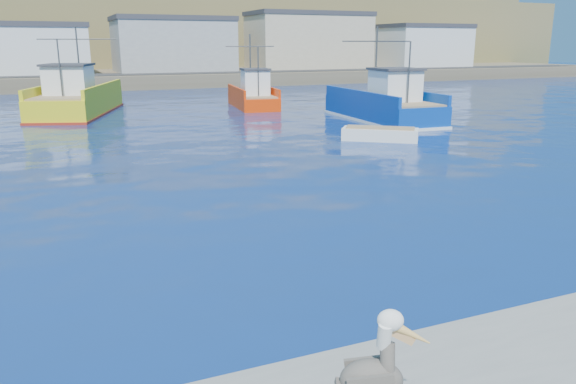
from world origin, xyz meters
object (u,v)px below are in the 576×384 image
object	(u,v)px
trawler_blue	(384,106)
trawler_yellow_b	(77,100)
skiff_mid	(380,135)
pelican	(375,371)
skiff_far	(353,100)
boat_orange	(253,96)

from	to	relation	value
trawler_blue	trawler_yellow_b	bearing A→B (deg)	148.39
skiff_mid	pelican	size ratio (longest dim) A/B	2.75
skiff_mid	skiff_far	xyz separation A→B (m)	(8.81, 18.63, -0.05)
skiff_far	skiff_mid	bearing A→B (deg)	-115.32
skiff_mid	pelican	world-z (taller)	pelican
trawler_yellow_b	skiff_far	distance (m)	23.76
boat_orange	pelican	distance (m)	41.60
boat_orange	pelican	size ratio (longest dim) A/B	5.38
trawler_blue	skiff_mid	world-z (taller)	trawler_blue
trawler_yellow_b	trawler_blue	xyz separation A→B (m)	(19.65, -12.10, -0.07)
trawler_yellow_b	pelican	size ratio (longest dim) A/B	8.59
trawler_yellow_b	trawler_blue	size ratio (longest dim) A/B	1.16
boat_orange	trawler_yellow_b	bearing A→B (deg)	177.10
trawler_yellow_b	boat_orange	size ratio (longest dim) A/B	1.60
trawler_yellow_b	pelican	xyz separation A→B (m)	(1.47, -40.38, 0.05)
trawler_blue	pelican	world-z (taller)	trawler_blue
trawler_blue	skiff_mid	distance (m)	8.54
pelican	trawler_blue	bearing A→B (deg)	57.26
boat_orange	skiff_far	size ratio (longest dim) A/B	2.29
trawler_blue	skiff_far	bearing A→B (deg)	70.55
boat_orange	skiff_mid	xyz separation A→B (m)	(0.92, -18.46, -0.72)
skiff_far	pelican	size ratio (longest dim) A/B	2.34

